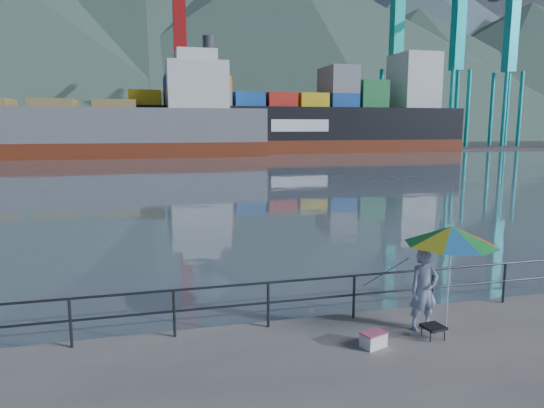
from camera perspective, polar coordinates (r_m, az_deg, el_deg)
The scene contains 13 objects.
harbor_water at distance 138.08m, azimuth -13.86°, elevation 7.04°, with size 500.00×280.00×0.00m, color slate.
far_dock at distance 101.74m, azimuth -7.95°, elevation 6.58°, with size 200.00×40.00×0.40m, color #514F4C.
guardrail at distance 10.51m, azimuth -5.87°, elevation -12.10°, with size 22.00×0.06×1.03m.
mountains at distance 221.68m, azimuth -3.92°, elevation 17.17°, with size 600.00×332.80×80.00m.
port_cranes at distance 98.24m, azimuth 5.22°, elevation 15.89°, with size 116.00×28.00×38.40m.
container_stacks at distance 108.34m, azimuth 6.01°, elevation 8.46°, with size 58.00×8.40×7.80m.
fisherman at distance 10.93m, azimuth 17.43°, elevation -9.64°, with size 0.64×0.42×1.76m, color #2D4F83.
beach_umbrella at distance 10.61m, azimuth 20.32°, elevation -3.49°, with size 1.98×1.98×2.30m.
folding_stool at distance 10.84m, azimuth 18.42°, elevation -14.03°, with size 0.46×0.46×0.27m.
cooler_bag at distance 10.16m, azimuth 11.84°, elevation -15.40°, with size 0.47×0.31×0.27m, color white.
fishing_rod at distance 12.12m, azimuth 12.91°, elevation -11.99°, with size 0.02×0.02×1.95m, color black.
bulk_carrier at distance 77.50m, azimuth -20.71°, elevation 8.33°, with size 56.10×9.71×14.50m.
container_ship at distance 87.37m, azimuth 3.35°, elevation 10.06°, with size 62.33×10.39×18.10m.
Camera 1 is at (-1.40, -8.01, 4.31)m, focal length 32.00 mm.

